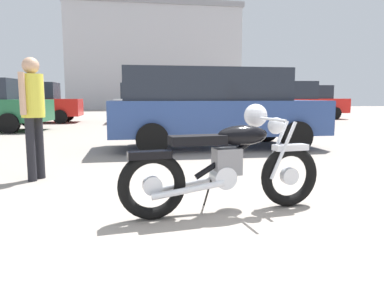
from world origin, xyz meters
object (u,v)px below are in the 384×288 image
object	(u,v)px
vintage_motorcycle	(229,163)
white_estate_far	(298,101)
silver_sedan_mid	(280,102)
red_hatchback_near	(165,101)
pale_sedan_back	(212,106)
bystander	(33,106)
blue_hatchback_right	(33,102)

from	to	relation	value
vintage_motorcycle	white_estate_far	xyz separation A→B (m)	(6.76, 15.01, 0.45)
silver_sedan_mid	red_hatchback_near	bearing A→B (deg)	-14.82
pale_sedan_back	red_hatchback_near	size ratio (longest dim) A/B	1.01
silver_sedan_mid	white_estate_far	xyz separation A→B (m)	(2.26, 3.59, 0.02)
pale_sedan_back	silver_sedan_mid	bearing A→B (deg)	56.04
vintage_motorcycle	silver_sedan_mid	bearing A→B (deg)	57.53
silver_sedan_mid	pale_sedan_back	size ratio (longest dim) A/B	0.83
pale_sedan_back	vintage_motorcycle	bearing A→B (deg)	-100.78
pale_sedan_back	red_hatchback_near	world-z (taller)	same
vintage_motorcycle	white_estate_far	size ratio (longest dim) A/B	0.44
white_estate_far	silver_sedan_mid	bearing A→B (deg)	-121.96
vintage_motorcycle	white_estate_far	bearing A→B (deg)	54.81
red_hatchback_near	silver_sedan_mid	bearing A→B (deg)	-20.71
bystander	silver_sedan_mid	xyz separation A→B (m)	(6.87, 9.79, -0.10)
pale_sedan_back	white_estate_far	xyz separation A→B (m)	(6.23, 10.50, 0.00)
silver_sedan_mid	blue_hatchback_right	bearing A→B (deg)	-6.76
blue_hatchback_right	silver_sedan_mid	bearing A→B (deg)	-12.62
vintage_motorcycle	bystander	bearing A→B (deg)	134.62
vintage_motorcycle	blue_hatchback_right	xyz separation A→B (m)	(-6.13, 13.23, 0.43)
silver_sedan_mid	red_hatchback_near	size ratio (longest dim) A/B	0.83
red_hatchback_near	blue_hatchback_right	size ratio (longest dim) A/B	1.20
red_hatchback_near	white_estate_far	world-z (taller)	same
bystander	blue_hatchback_right	size ratio (longest dim) A/B	0.42
bystander	white_estate_far	distance (m)	16.20
blue_hatchback_right	pale_sedan_back	bearing A→B (deg)	-55.58
white_estate_far	blue_hatchback_right	bearing A→B (deg)	-171.98
red_hatchback_near	white_estate_far	xyz separation A→B (m)	(7.06, 2.06, 0.00)
bystander	red_hatchback_near	size ratio (longest dim) A/B	0.35
vintage_motorcycle	pale_sedan_back	bearing A→B (deg)	72.36
bystander	white_estate_far	xyz separation A→B (m)	(9.13, 13.38, -0.08)
pale_sedan_back	blue_hatchback_right	bearing A→B (deg)	123.29
white_estate_far	blue_hatchback_right	xyz separation A→B (m)	(-12.89, -1.78, -0.02)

